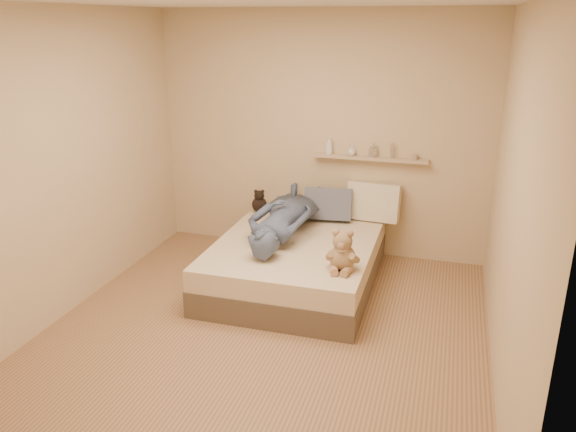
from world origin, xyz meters
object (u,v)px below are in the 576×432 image
(pillow_grey, at_px, (328,205))
(person, at_px, (285,216))
(pillow_cream, at_px, (373,202))
(dark_plush, at_px, (259,202))
(game_console, at_px, (266,244))
(wall_shelf, at_px, (370,158))
(bed, at_px, (296,262))
(teddy_bear, at_px, (342,253))

(pillow_grey, relative_size, person, 0.31)
(pillow_cream, bearing_deg, dark_plush, -175.64)
(game_console, relative_size, pillow_cream, 0.32)
(pillow_cream, distance_m, wall_shelf, 0.46)
(dark_plush, relative_size, pillow_grey, 0.52)
(game_console, distance_m, wall_shelf, 1.65)
(pillow_cream, xyz_separation_m, wall_shelf, (-0.07, 0.08, 0.45))
(bed, xyz_separation_m, pillow_cream, (0.62, 0.83, 0.43))
(bed, height_order, pillow_grey, pillow_grey)
(bed, distance_m, game_console, 0.64)
(bed, relative_size, game_console, 10.88)
(pillow_cream, relative_size, person, 0.35)
(bed, relative_size, dark_plush, 7.37)
(game_console, distance_m, person, 0.67)
(bed, distance_m, wall_shelf, 1.38)
(teddy_bear, bearing_deg, pillow_grey, 108.02)
(game_console, bearing_deg, person, 92.27)
(pillow_cream, bearing_deg, game_console, -119.63)
(game_console, distance_m, teddy_bear, 0.69)
(person, bearing_deg, bed, 135.73)
(dark_plush, distance_m, pillow_cream, 1.26)
(teddy_bear, xyz_separation_m, dark_plush, (-1.19, 1.27, -0.04))
(game_console, height_order, wall_shelf, wall_shelf)
(pillow_cream, bearing_deg, teddy_bear, -92.69)
(dark_plush, bearing_deg, bed, -49.34)
(game_console, relative_size, dark_plush, 0.68)
(teddy_bear, xyz_separation_m, person, (-0.72, 0.70, 0.04))
(teddy_bear, relative_size, pillow_cream, 0.68)
(wall_shelf, bearing_deg, person, -133.80)
(game_console, distance_m, dark_plush, 1.33)
(game_console, bearing_deg, dark_plush, 111.76)
(pillow_grey, bearing_deg, person, -121.35)
(teddy_bear, xyz_separation_m, wall_shelf, (-0.00, 1.44, 0.50))
(game_console, xyz_separation_m, pillow_cream, (0.76, 1.33, 0.05))
(teddy_bear, relative_size, person, 0.24)
(pillow_grey, bearing_deg, bed, -102.74)
(teddy_bear, height_order, dark_plush, teddy_bear)
(dark_plush, distance_m, person, 0.74)
(bed, bearing_deg, dark_plush, 130.66)
(dark_plush, height_order, person, person)
(bed, distance_m, dark_plush, 1.03)
(dark_plush, bearing_deg, teddy_bear, -46.94)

